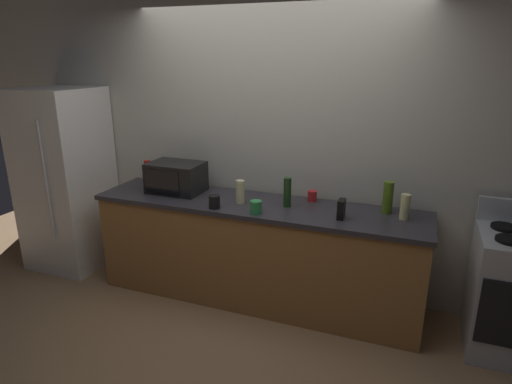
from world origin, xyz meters
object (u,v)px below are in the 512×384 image
bottle_vinegar (405,207)px  bottle_olive_oil (388,197)px  mug_green (256,207)px  microwave (176,177)px  cordless_phone (341,209)px  bottle_hot_sauce (148,173)px  mug_black (214,202)px  bottle_hand_soap (240,192)px  refrigerator (66,179)px  bottle_wine (287,192)px  mug_red (312,196)px

bottle_vinegar → bottle_olive_oil: bearing=144.6°
mug_green → microwave: bearing=163.0°
mug_green → cordless_phone: bearing=11.0°
bottle_olive_oil → bottle_hot_sauce: size_ratio=1.06×
bottle_hot_sauce → mug_black: size_ratio=2.24×
cordless_phone → bottle_hot_sauce: 1.91m
bottle_olive_oil → bottle_hand_soap: 1.19m
bottle_olive_oil → bottle_hand_soap: size_ratio=1.29×
refrigerator → bottle_hot_sauce: bearing=9.1°
cordless_phone → bottle_olive_oil: size_ratio=0.59×
bottle_wine → mug_green: size_ratio=2.38×
refrigerator → bottle_hand_soap: 1.93m
refrigerator → bottle_hand_soap: refrigerator is taller
cordless_phone → bottle_wine: 0.48m
bottle_wine → mug_red: bearing=52.4°
bottle_vinegar → mug_green: size_ratio=1.91×
bottle_hand_soap → bottle_olive_oil: bearing=9.8°
cordless_phone → mug_red: (-0.31, 0.32, -0.03)m
refrigerator → microwave: size_ratio=3.75×
microwave → bottle_hand_soap: bearing=-7.6°
microwave → mug_red: (1.22, 0.18, -0.09)m
mug_red → mug_black: size_ratio=0.85×
bottle_olive_oil → mug_black: 1.38m
mug_black → mug_green: size_ratio=1.04×
refrigerator → mug_black: 1.79m
microwave → bottle_olive_oil: size_ratio=1.88×
bottle_olive_oil → mug_red: size_ratio=2.81×
microwave → bottle_vinegar: size_ratio=2.44×
cordless_phone → mug_red: size_ratio=1.66×
microwave → bottle_hot_sauce: microwave is taller
bottle_wine → bottle_vinegar: bearing=2.6°
bottle_vinegar → bottle_wine: size_ratio=0.80×
refrigerator → cordless_phone: refrigerator is taller
cordless_phone → mug_green: 0.66m
bottle_vinegar → mug_red: size_ratio=2.17×
refrigerator → bottle_wine: refrigerator is taller
mug_green → bottle_vinegar: bearing=14.5°
bottle_vinegar → mug_black: size_ratio=1.84×
bottle_hand_soap → mug_red: 0.62m
refrigerator → bottle_olive_oil: (3.10, 0.16, 0.13)m
bottle_olive_oil → mug_red: bearing=173.7°
bottle_hand_soap → bottle_wine: size_ratio=0.81×
refrigerator → bottle_wine: size_ratio=7.36×
refrigerator → mug_red: refrigerator is taller
bottle_wine → microwave: bearing=178.6°
bottle_hand_soap → microwave: bearing=172.4°
microwave → bottle_hand_soap: 0.68m
mug_red → cordless_phone: bearing=-46.7°
refrigerator → bottle_vinegar: 3.24m
microwave → mug_red: bearing=8.4°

